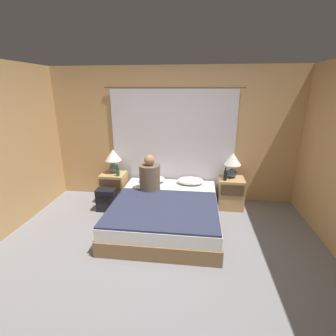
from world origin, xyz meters
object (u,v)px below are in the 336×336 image
Objects in this scene: pillow_left at (152,179)px; lamp_right at (233,162)px; bed at (166,212)px; nightstand_right at (230,193)px; backpack_on_floor at (106,199)px; beer_bottle_on_right_stand at (225,175)px; nightstand_left at (114,187)px; person_left_in_bed at (150,176)px; pillow_right at (190,181)px; lamp_left at (113,158)px; beer_bottle_on_left_stand at (118,171)px.

lamp_right is at bearing 0.92° from pillow_left.
nightstand_right is (1.10, 0.71, 0.08)m from bed.
backpack_on_floor is (-1.12, 0.31, 0.03)m from bed.
nightstand_right is at bearing 37.59° from beer_bottle_on_right_stand.
nightstand_right reaches higher than pillow_left.
lamp_right reaches higher than backpack_on_floor.
nightstand_left is 2.28m from lamp_right.
backpack_on_floor is (-0.01, -0.40, -0.05)m from nightstand_left.
person_left_in_bed is (-0.33, 0.38, 0.47)m from bed.
lamp_right is 0.83m from pillow_right.
lamp_right is 1.10× the size of backpack_on_floor.
lamp_left reaches higher than backpack_on_floor.
bed is at bearing -32.23° from beer_bottle_on_left_stand.
pillow_right is at bearing 64.37° from bed.
nightstand_left is 0.88× the size of person_left_in_bed.
lamp_left is 0.89m from person_left_in_bed.
backpack_on_floor is at bearing -167.90° from lamp_right.
beer_bottle_on_right_stand is (2.08, -0.17, -0.19)m from lamp_left.
nightstand_right is 1.52m from person_left_in_bed.
pillow_right is (0.36, 0.76, 0.27)m from bed.
beer_bottle_on_left_stand is 1.95m from beer_bottle_on_right_stand.
beer_bottle_on_left_stand is at bearing -166.42° from pillow_left.
lamp_right is (2.21, 0.07, 0.57)m from nightstand_left.
person_left_in_bed is at bearing -84.46° from pillow_left.
beer_bottle_on_left_stand reaches higher than pillow_right.
lamp_left is 2.07× the size of beer_bottle_on_left_stand.
beer_bottle_on_right_stand reaches higher than beer_bottle_on_left_stand.
pillow_right reaches higher than bed.
backpack_on_floor is (-1.48, -0.45, -0.24)m from pillow_right.
nightstand_left is at bearing 147.11° from bed.
pillow_left is 2.10× the size of beer_bottle_on_right_stand.
pillow_right is 1.20× the size of backpack_on_floor.
pillow_right is 2.10× the size of beer_bottle_on_right_stand.
bed is 3.43× the size of nightstand_left.
pillow_left is at bearing 180.00° from pillow_right.
pillow_left is (0.74, 0.05, 0.18)m from nightstand_left.
lamp_right is at bearing 90.00° from nightstand_right.
person_left_in_bed is 2.71× the size of beer_bottle_on_right_stand.
pillow_right is (0.73, 0.00, 0.00)m from pillow_left.
person_left_in_bed reaches higher than backpack_on_floor.
beer_bottle_on_left_stand is 0.93× the size of beer_bottle_on_right_stand.
pillow_right is 0.77× the size of person_left_in_bed.
pillow_right is at bearing 176.35° from nightstand_right.
nightstand_left is at bearing 180.00° from nightstand_right.
pillow_left reaches higher than backpack_on_floor.
beer_bottle_on_right_stand is 0.57× the size of backpack_on_floor.
pillow_right is (1.47, -0.02, -0.38)m from lamp_left.
person_left_in_bed is (0.77, -0.40, -0.18)m from lamp_left.
beer_bottle_on_right_stand is (1.34, -0.15, 0.19)m from pillow_left.
pillow_left is (-0.36, 0.76, 0.27)m from bed.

